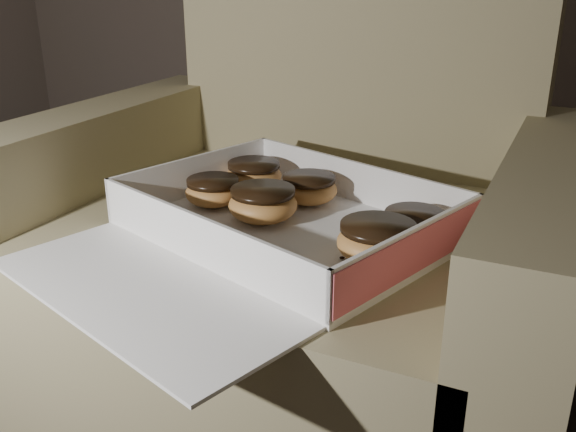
% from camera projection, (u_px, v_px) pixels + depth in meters
% --- Properties ---
extents(armchair, '(0.89, 0.75, 0.92)m').
position_uv_depth(armchair, '(300.00, 268.00, 1.13)').
color(armchair, '#8C8159').
rests_on(armchair, floor).
extents(bakery_box, '(0.59, 0.64, 0.08)m').
position_uv_depth(bakery_box, '(267.00, 234.00, 0.92)').
color(bakery_box, white).
rests_on(bakery_box, armchair).
extents(donut_a, '(0.09, 0.09, 0.05)m').
position_uv_depth(donut_a, '(415.00, 226.00, 0.90)').
color(donut_a, '#E2A54F').
rests_on(donut_a, bakery_box).
extents(donut_b, '(0.09, 0.09, 0.05)m').
position_uv_depth(donut_b, '(309.00, 188.00, 1.05)').
color(donut_b, '#E2A54F').
rests_on(donut_b, bakery_box).
extents(donut_c, '(0.11, 0.11, 0.05)m').
position_uv_depth(donut_c, '(263.00, 203.00, 0.98)').
color(donut_c, '#E2A54F').
rests_on(donut_c, bakery_box).
extents(donut_d, '(0.09, 0.09, 0.05)m').
position_uv_depth(donut_d, '(213.00, 191.00, 1.04)').
color(donut_d, '#E2A54F').
rests_on(donut_d, bakery_box).
extents(donut_e, '(0.11, 0.11, 0.05)m').
position_uv_depth(donut_e, '(378.00, 241.00, 0.85)').
color(donut_e, '#E2A54F').
rests_on(donut_e, bakery_box).
extents(donut_f, '(0.10, 0.10, 0.05)m').
position_uv_depth(donut_f, '(254.00, 174.00, 1.12)').
color(donut_f, '#E2A54F').
rests_on(donut_f, bakery_box).
extents(crumb_a, '(0.01, 0.01, 0.00)m').
position_uv_depth(crumb_a, '(342.00, 258.00, 0.86)').
color(crumb_a, black).
rests_on(crumb_a, bakery_box).
extents(crumb_b, '(0.01, 0.01, 0.00)m').
position_uv_depth(crumb_b, '(214.00, 230.00, 0.95)').
color(crumb_b, black).
rests_on(crumb_b, bakery_box).
extents(crumb_c, '(0.01, 0.01, 0.00)m').
position_uv_depth(crumb_c, '(244.00, 236.00, 0.93)').
color(crumb_c, black).
rests_on(crumb_c, bakery_box).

